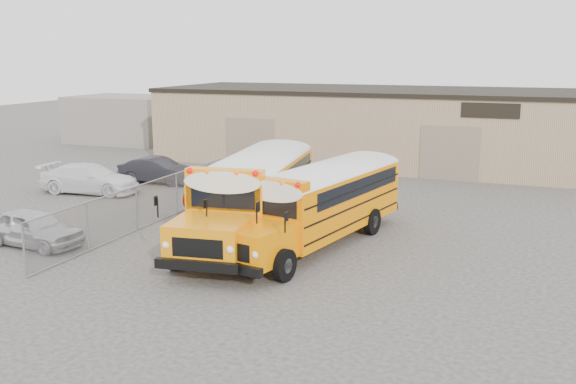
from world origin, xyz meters
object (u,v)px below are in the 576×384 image
(car_dark, at_px, (158,170))
(tarp_bundle, at_px, (251,222))
(school_bus_left, at_px, (291,161))
(car_silver, at_px, (33,228))
(car_white, at_px, (90,179))
(school_bus_right, at_px, (388,173))

(car_dark, bearing_deg, tarp_bundle, -134.13)
(school_bus_left, bearing_deg, car_dark, 173.86)
(car_silver, distance_m, car_dark, 11.79)
(car_white, relative_size, car_dark, 1.19)
(school_bus_right, xyz_separation_m, car_silver, (-10.70, -10.10, -1.02))
(car_white, height_order, car_dark, car_white)
(car_silver, xyz_separation_m, car_white, (-3.95, 8.23, 0.05))
(school_bus_left, bearing_deg, car_white, -165.76)
(car_dark, bearing_deg, school_bus_left, -98.04)
(tarp_bundle, bearing_deg, car_white, 155.21)
(school_bus_right, bearing_deg, car_dark, 173.35)
(car_white, bearing_deg, car_dark, -35.07)
(school_bus_right, height_order, tarp_bundle, school_bus_right)
(school_bus_left, distance_m, car_silver, 12.30)
(car_white, bearing_deg, school_bus_left, -82.44)
(school_bus_left, bearing_deg, school_bus_right, -7.51)
(school_bus_right, xyz_separation_m, tarp_bundle, (-3.40, -7.06, -0.86))
(tarp_bundle, distance_m, car_white, 12.39)
(tarp_bundle, xyz_separation_m, car_white, (-11.25, 5.20, -0.10))
(school_bus_right, bearing_deg, car_white, -172.73)
(school_bus_right, distance_m, car_dark, 12.96)
(car_dark, bearing_deg, car_silver, -171.48)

